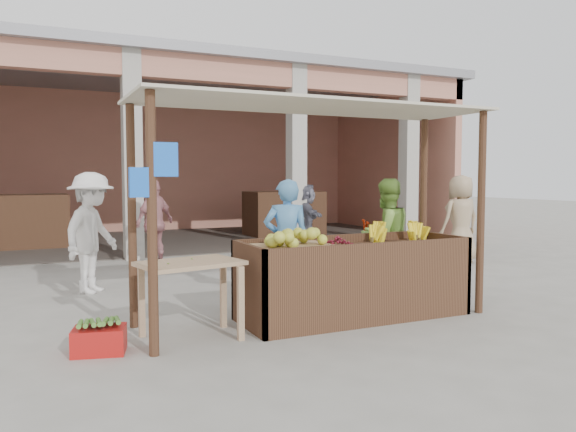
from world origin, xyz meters
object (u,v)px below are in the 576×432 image
side_table (190,275)px  vendor_blue (287,238)px  fruit_stall (353,282)px  vendor_green (386,233)px  red_crate (99,340)px  motorcycle (333,250)px

side_table → vendor_blue: bearing=20.7°
fruit_stall → side_table: fruit_stall is taller
side_table → vendor_green: vendor_green is taller
fruit_stall → vendor_green: vendor_green is taller
fruit_stall → vendor_green: size_ratio=1.57×
red_crate → vendor_blue: 2.68m
vendor_blue → vendor_green: 1.55m
motorcycle → fruit_stall: bearing=-178.6°
side_table → motorcycle: size_ratio=0.56×
vendor_blue → vendor_green: size_ratio=1.01×
vendor_green → motorcycle: 1.04m
motorcycle → red_crate: bearing=144.6°
vendor_blue → motorcycle: (1.25, 1.03, -0.34)m
vendor_green → fruit_stall: bearing=37.8°
fruit_stall → vendor_green: bearing=41.0°
fruit_stall → red_crate: size_ratio=5.69×
vendor_green → red_crate: bearing=13.1°
vendor_green → side_table: bearing=15.7°
vendor_blue → motorcycle: size_ratio=0.88×
fruit_stall → red_crate: (-2.79, -0.17, -0.28)m
vendor_blue → vendor_green: vendor_blue is taller
vendor_blue → side_table: bearing=53.5°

